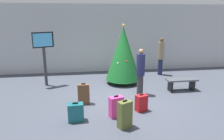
# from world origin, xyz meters

# --- Properties ---
(ground_plane) EXTENTS (16.00, 16.00, 0.00)m
(ground_plane) POSITION_xyz_m (0.00, 0.00, 0.00)
(ground_plane) COLOR #424754
(back_wall) EXTENTS (16.00, 0.20, 3.49)m
(back_wall) POSITION_xyz_m (0.00, 4.13, 1.74)
(back_wall) COLOR #B7BCC1
(back_wall) RESTS_ON ground_plane
(holiday_tree) EXTENTS (1.50, 1.50, 2.58)m
(holiday_tree) POSITION_xyz_m (0.38, 1.88, 1.32)
(holiday_tree) COLOR #4C3319
(holiday_tree) RESTS_ON ground_plane
(flight_info_kiosk) EXTENTS (0.80, 0.44, 2.26)m
(flight_info_kiosk) POSITION_xyz_m (-2.93, 2.02, 1.58)
(flight_info_kiosk) COLOR #333338
(flight_info_kiosk) RESTS_ON ground_plane
(waiting_bench) EXTENTS (1.22, 0.44, 0.48)m
(waiting_bench) POSITION_xyz_m (2.50, 0.59, 0.35)
(waiting_bench) COLOR #4C5159
(waiting_bench) RESTS_ON ground_plane
(traveller_0) EXTENTS (0.38, 0.38, 1.74)m
(traveller_0) POSITION_xyz_m (0.76, 0.44, 0.92)
(traveller_0) COLOR #333338
(traveller_0) RESTS_ON ground_plane
(traveller_1) EXTENTS (0.43, 0.43, 1.86)m
(traveller_1) POSITION_xyz_m (2.51, 2.94, 0.99)
(traveller_1) COLOR #1E234C
(traveller_1) RESTS_ON ground_plane
(suitcase_0) EXTENTS (0.41, 0.34, 0.56)m
(suitcase_0) POSITION_xyz_m (0.41, -0.97, 0.26)
(suitcase_0) COLOR #B2191E
(suitcase_0) RESTS_ON ground_plane
(suitcase_1) EXTENTS (0.46, 0.30, 0.56)m
(suitcase_1) POSITION_xyz_m (-1.61, -1.35, 0.26)
(suitcase_1) COLOR #19606B
(suitcase_1) RESTS_ON ground_plane
(suitcase_2) EXTENTS (0.40, 0.20, 0.73)m
(suitcase_2) POSITION_xyz_m (-1.36, -0.17, 0.35)
(suitcase_2) COLOR brown
(suitcase_2) RESTS_ON ground_plane
(suitcase_3) EXTENTS (0.42, 0.35, 0.78)m
(suitcase_3) POSITION_xyz_m (-0.31, -1.90, 0.37)
(suitcase_3) COLOR #59602D
(suitcase_3) RESTS_ON ground_plane
(suitcase_4) EXTENTS (0.45, 0.33, 0.66)m
(suitcase_4) POSITION_xyz_m (-0.44, -1.26, 0.31)
(suitcase_4) COLOR #E5388C
(suitcase_4) RESTS_ON ground_plane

